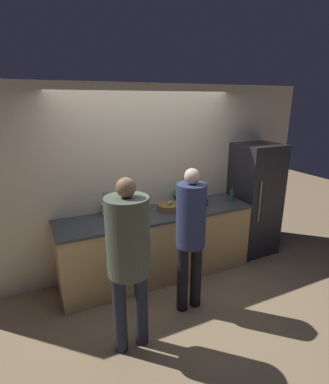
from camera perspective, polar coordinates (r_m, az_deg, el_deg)
The scene contains 11 objects.
ground_plane at distance 4.15m, azimuth 1.00°, elevation -17.95°, with size 14.00×14.00×0.00m, color #9E8460.
wall_back at distance 4.22m, azimuth -3.44°, elevation 2.19°, with size 5.20×0.06×2.60m.
counter at distance 4.22m, azimuth -1.42°, elevation -9.84°, with size 2.68×0.73×0.95m.
refrigerator at distance 4.96m, azimuth 16.71°, elevation -1.32°, with size 0.65×0.65×1.75m.
person_left at distance 2.80m, azimuth -6.89°, elevation -10.83°, with size 0.40×0.40×1.76m.
person_center at distance 3.36m, azimuth 5.00°, elevation -7.24°, with size 0.33×0.33×1.71m.
fruit_bowl at distance 4.07m, azimuth 0.72°, elevation -2.91°, with size 0.28×0.28×0.13m.
utensil_crock at distance 4.02m, azimuth -11.10°, elevation -3.05°, with size 0.12×0.12×0.30m.
bottle_green at distance 4.54m, azimuth 12.68°, elevation -0.65°, with size 0.06×0.06×0.22m.
cup_black at distance 4.29m, azimuth 7.69°, elevation -1.93°, with size 0.09×0.09×0.10m.
potted_plant at distance 4.28m, azimuth 2.68°, elevation -0.74°, with size 0.18×0.18×0.25m.
Camera 1 is at (-1.53, -3.03, 2.39)m, focal length 28.00 mm.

